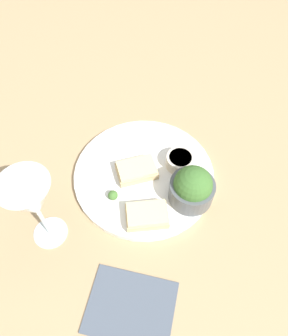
% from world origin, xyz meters
% --- Properties ---
extents(ground_plane, '(4.00, 4.00, 0.00)m').
position_xyz_m(ground_plane, '(0.00, 0.00, 0.00)').
color(ground_plane, tan).
extents(dinner_plate, '(0.31, 0.31, 0.01)m').
position_xyz_m(dinner_plate, '(0.00, 0.00, 0.01)').
color(dinner_plate, white).
rests_on(dinner_plate, ground_plane).
extents(salad_bowl, '(0.09, 0.09, 0.09)m').
position_xyz_m(salad_bowl, '(0.09, -0.07, 0.05)').
color(salad_bowl, '#4C5156').
rests_on(salad_bowl, dinner_plate).
extents(sauce_ramekin, '(0.06, 0.06, 0.03)m').
position_xyz_m(sauce_ramekin, '(0.08, 0.02, 0.03)').
color(sauce_ramekin, beige).
rests_on(sauce_ramekin, dinner_plate).
extents(cheese_toast_near, '(0.10, 0.07, 0.03)m').
position_xyz_m(cheese_toast_near, '(-0.02, 0.00, 0.03)').
color(cheese_toast_near, '#D1B27F').
rests_on(cheese_toast_near, dinner_plate).
extents(cheese_toast_far, '(0.09, 0.06, 0.03)m').
position_xyz_m(cheese_toast_far, '(-0.00, -0.11, 0.03)').
color(cheese_toast_far, '#D1B27F').
rests_on(cheese_toast_far, dinner_plate).
extents(wine_glass, '(0.09, 0.09, 0.19)m').
position_xyz_m(wine_glass, '(-0.20, -0.13, 0.14)').
color(wine_glass, silver).
rests_on(wine_glass, ground_plane).
extents(garnish, '(0.02, 0.02, 0.02)m').
position_xyz_m(garnish, '(-0.07, -0.06, 0.02)').
color(garnish, '#477533').
rests_on(garnish, dinner_plate).
extents(napkin, '(0.18, 0.16, 0.01)m').
position_xyz_m(napkin, '(-0.04, -0.28, 0.00)').
color(napkin, '#4C5666').
rests_on(napkin, ground_plane).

